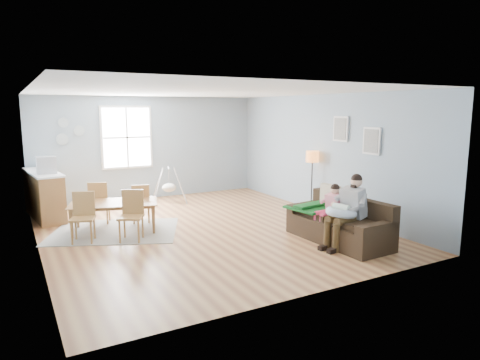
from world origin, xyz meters
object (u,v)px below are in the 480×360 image
father (348,209)px  dining_table (114,217)px  sofa (340,226)px  monitor (46,165)px  toddler (331,203)px  counter (44,194)px  baby_swing (169,187)px  chair_sw (83,214)px  chair_ne (141,201)px  chair_se (132,212)px  storage_cube (335,223)px  floor_lamp (312,162)px  chair_nw (99,200)px

father → dining_table: (-3.33, 2.89, -0.39)m
sofa → monitor: 6.13m
toddler → counter: size_ratio=0.44×
father → counter: father is taller
baby_swing → chair_sw: bearing=-135.7°
toddler → father: bearing=-94.7°
chair_ne → monitor: monitor is taller
chair_ne → father: bearing=-50.3°
chair_se → chair_ne: chair_se is taller
storage_cube → floor_lamp: bearing=64.9°
chair_se → counter: size_ratio=0.48×
toddler → storage_cube: 0.47m
father → chair_nw: bearing=134.2°
sofa → baby_swing: 4.91m
sofa → toddler: size_ratio=2.41×
chair_ne → baby_swing: size_ratio=0.76×
toddler → chair_nw: size_ratio=0.93×
storage_cube → chair_sw: bearing=154.8°
storage_cube → monitor: monitor is taller
father → counter: 6.47m
dining_table → chair_ne: bearing=46.3°
chair_nw → sofa: bearing=-42.5°
sofa → dining_table: (-3.45, 2.60, 0.01)m
sofa → chair_sw: 4.65m
chair_se → toddler: bearing=-28.1°
counter → toddler: bearing=-43.5°
chair_nw → counter: 1.47m
chair_ne → chair_nw: bearing=157.1°
sofa → father: 0.50m
toddler → monitor: bearing=138.6°
dining_table → counter: size_ratio=0.87×
chair_sw → baby_swing: bearing=44.3°
father → floor_lamp: bearing=65.5°
chair_sw → chair_nw: same height
chair_nw → storage_cube: bearing=-39.2°
storage_cube → father: bearing=-112.7°
sofa → dining_table: 4.31m
toddler → chair_se: size_ratio=0.91×
monitor → storage_cube: bearing=-39.6°
toddler → dining_table: (-3.37, 2.41, -0.40)m
toddler → chair_nw: 4.70m
chair_se → chair_sw: bearing=156.7°
father → monitor: size_ratio=3.34×
sofa → chair_nw: (-3.60, 3.29, 0.22)m
floor_lamp → chair_sw: floor_lamp is taller
sofa → floor_lamp: (0.95, 2.06, 0.89)m
chair_se → baby_swing: bearing=58.6°
father → chair_ne: bearing=129.7°
storage_cube → baby_swing: size_ratio=0.52×
chair_sw → chair_ne: size_ratio=1.08×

